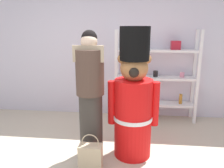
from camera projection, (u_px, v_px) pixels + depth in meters
back_wall at (106, 49)px, 4.26m from camera, size 6.40×0.12×2.60m
merchandise_shelf at (156, 76)px, 4.07m from camera, size 1.49×0.35×1.67m
teddy_bear_guard at (133, 101)px, 2.88m from camera, size 0.67×0.51×1.72m
person_shopper at (90, 95)px, 2.84m from camera, size 0.38×0.36×1.67m
shopping_bag at (91, 157)px, 2.67m from camera, size 0.28×0.15×0.48m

